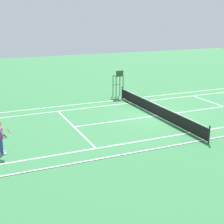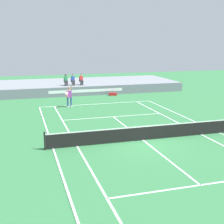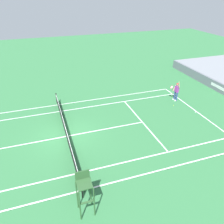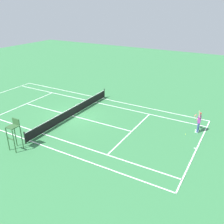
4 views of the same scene
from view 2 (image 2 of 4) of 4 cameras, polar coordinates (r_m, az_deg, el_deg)
ground_plane at (r=19.41m, az=5.72°, el=-5.23°), size 80.00×80.00×0.00m
court at (r=19.41m, az=5.72°, el=-5.20°), size 11.08×23.88×0.03m
net at (r=19.26m, az=5.75°, el=-3.75°), size 11.98×0.10×1.07m
barrier_wall at (r=35.16m, az=-4.75°, el=3.83°), size 23.93×0.25×1.03m
bleacher_platform at (r=39.52m, az=-6.10°, el=4.79°), size 23.93×8.73×1.03m
spectator_seated_0 at (r=36.07m, az=-8.41°, el=5.77°), size 0.44×0.60×1.27m
spectator_seated_1 at (r=36.19m, az=-7.13°, el=5.83°), size 0.44×0.60×1.27m
spectator_seated_2 at (r=36.36m, az=-5.61°, el=5.90°), size 0.44×0.60×1.27m
tennis_player at (r=29.14m, az=-7.81°, el=2.83°), size 0.76×0.66×2.08m
tennis_ball at (r=28.75m, az=-5.60°, el=0.80°), size 0.07×0.07×0.07m
equipment_bag at (r=35.16m, az=0.15°, el=3.28°), size 0.94×0.48×0.32m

